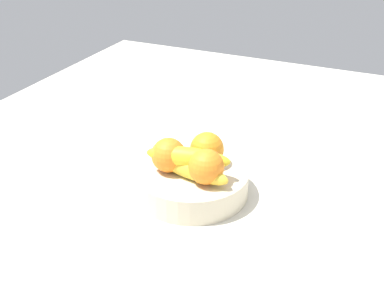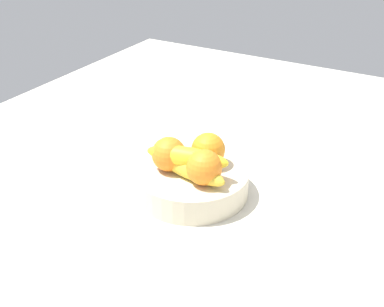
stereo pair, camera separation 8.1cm
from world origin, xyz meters
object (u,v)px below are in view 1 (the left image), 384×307
Objects in this scene: orange_front_left at (207,149)px; banana_bunch at (190,163)px; orange_front_right at (169,155)px; orange_center at (206,167)px; fruit_bowl at (192,182)px.

banana_bunch is (6.16, -1.06, -0.40)cm from orange_front_left.
orange_front_left is 0.38× the size of banana_bunch.
banana_bunch is at bearing -9.79° from orange_front_left.
orange_center is at bearing 82.35° from orange_front_right.
orange_center is at bearing 80.78° from banana_bunch.
orange_front_right is at bearing -68.53° from fruit_bowl.
orange_front_left reaches higher than fruit_bowl.
orange_front_right is at bearing -46.68° from orange_front_left.
fruit_bowl is at bearing -123.63° from orange_center.
orange_center is 3.90cm from banana_bunch.
orange_front_right is 0.38× the size of banana_bunch.
fruit_bowl is 7.78cm from orange_front_right.
orange_front_right is 1.00× the size of orange_center.
orange_front_left and orange_center have the same top height.
orange_front_right is (5.61, -5.95, 0.00)cm from orange_front_left.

